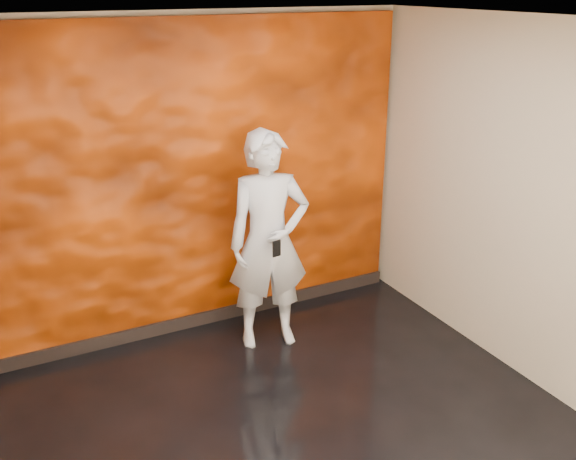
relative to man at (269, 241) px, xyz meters
The scene contains 5 objects.
room 1.50m from the man, 106.11° to the right, with size 4.02×4.02×2.81m.
feature_wall 0.82m from the man, 124.37° to the left, with size 3.90×0.06×2.75m, color #E94E07.
baseboard 1.12m from the man, 126.29° to the left, with size 3.90×0.04×0.12m, color black.
man is the anchor object (origin of this frame).
phone 0.30m from the man, 103.24° to the right, with size 0.07×0.01×0.14m, color black.
Camera 1 is at (-1.75, -3.16, 3.02)m, focal length 40.00 mm.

